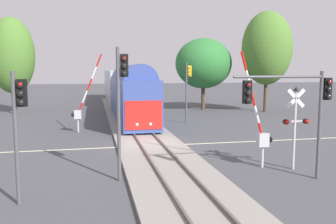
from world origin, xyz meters
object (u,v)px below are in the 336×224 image
traffic_signal_near_left (19,116)px  oak_far_right (203,64)px  traffic_signal_near_right (296,99)px  maple_right_background (267,48)px  pine_left_background (12,55)px  traffic_signal_median (121,93)px  commuter_train (122,88)px  crossing_gate_near (261,131)px  traffic_signal_far_side (188,83)px  crossing_gate_far (80,107)px  crossing_signal_mast (295,119)px

traffic_signal_near_left → oak_far_right: oak_far_right is taller
traffic_signal_near_right → oak_far_right: (4.70, 28.66, 2.08)m
maple_right_background → pine_left_background: bearing=171.3°
traffic_signal_near_left → traffic_signal_median: bearing=28.7°
commuter_train → traffic_signal_median: traffic_signal_median is taller
crossing_gate_near → maple_right_background: (11.84, 22.73, 5.63)m
crossing_gate_near → traffic_signal_near_right: 2.99m
traffic_signal_near_left → traffic_signal_near_right: 11.51m
traffic_signal_near_left → traffic_signal_far_side: bearing=58.6°
traffic_signal_near_left → traffic_signal_median: traffic_signal_median is taller
crossing_gate_near → traffic_signal_near_left: crossing_gate_near is taller
traffic_signal_near_left → traffic_signal_far_side: (11.35, 18.62, 0.48)m
crossing_gate_near → traffic_signal_median: size_ratio=0.99×
traffic_signal_far_side → oak_far_right: (4.84, 10.60, 1.99)m
crossing_gate_far → pine_left_background: bearing=118.7°
crossing_gate_far → crossing_signal_mast: bearing=-50.7°
crossing_gate_far → maple_right_background: maple_right_background is taller
traffic_signal_median → maple_right_background: size_ratio=0.50×
traffic_signal_median → traffic_signal_near_right: (7.61, -1.56, -0.28)m
traffic_signal_near_right → crossing_signal_mast: bearing=58.5°
traffic_signal_far_side → crossing_gate_far: bearing=-162.6°
traffic_signal_near_left → maple_right_background: (22.88, 25.64, 4.21)m
crossing_gate_far → traffic_signal_far_side: size_ratio=1.10×
crossing_gate_near → traffic_signal_far_side: (0.31, 15.71, 1.90)m
crossing_gate_near → traffic_signal_near_right: bearing=-79.1°
crossing_gate_far → oak_far_right: size_ratio=0.70×
crossing_signal_mast → oak_far_right: oak_far_right is taller
traffic_signal_far_side → oak_far_right: size_ratio=0.64×
traffic_signal_near_right → traffic_signal_far_side: bearing=90.4°
crossing_gate_far → oak_far_right: oak_far_right is taller
traffic_signal_near_left → traffic_signal_median: 4.47m
traffic_signal_far_side → oak_far_right: 11.82m
crossing_signal_mast → crossing_gate_far: bearing=129.3°
crossing_signal_mast → crossing_gate_far: 17.24m
crossing_gate_near → oak_far_right: oak_far_right is taller
traffic_signal_median → traffic_signal_far_side: bearing=65.6°
crossing_signal_mast → traffic_signal_near_right: size_ratio=0.85×
crossing_signal_mast → pine_left_background: (-18.89, 27.86, 4.10)m
traffic_signal_median → oak_far_right: bearing=65.6°
traffic_signal_median → traffic_signal_near_left: bearing=-151.3°
traffic_signal_near_right → traffic_signal_near_left: bearing=-177.2°
traffic_signal_far_side → maple_right_background: bearing=31.3°
crossing_gate_near → maple_right_background: size_ratio=0.50×
oak_far_right → commuter_train: bearing=165.0°
oak_far_right → maple_right_background: 7.78m
traffic_signal_near_right → maple_right_background: size_ratio=0.42×
commuter_train → traffic_signal_far_side: (5.08, -13.27, 1.03)m
traffic_signal_near_left → traffic_signal_far_side: traffic_signal_far_side is taller
crossing_gate_far → traffic_signal_near_right: 18.05m
crossing_gate_far → traffic_signal_median: 13.78m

